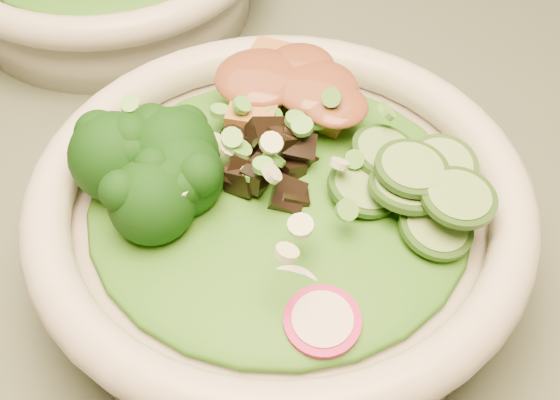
% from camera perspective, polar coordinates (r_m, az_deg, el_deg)
% --- Properties ---
extents(dining_table, '(1.20, 0.80, 0.75)m').
position_cam_1_polar(dining_table, '(0.60, 3.79, -10.37)').
color(dining_table, black).
rests_on(dining_table, ground).
extents(salad_bowl, '(0.29, 0.29, 0.08)m').
position_cam_1_polar(salad_bowl, '(0.46, -0.00, -1.74)').
color(salad_bowl, silver).
rests_on(salad_bowl, dining_table).
extents(lettuce_bed, '(0.22, 0.22, 0.03)m').
position_cam_1_polar(lettuce_bed, '(0.44, -0.00, 0.09)').
color(lettuce_bed, '#1E6014').
rests_on(lettuce_bed, salad_bowl).
extents(broccoli_florets, '(0.11, 0.10, 0.05)m').
position_cam_1_polar(broccoli_florets, '(0.43, -8.93, 1.39)').
color(broccoli_florets, black).
rests_on(broccoli_florets, salad_bowl).
extents(radish_slices, '(0.13, 0.08, 0.02)m').
position_cam_1_polar(radish_slices, '(0.40, 0.52, -7.15)').
color(radish_slices, '#B40D5A').
rests_on(radish_slices, salad_bowl).
extents(cucumber_slices, '(0.10, 0.10, 0.04)m').
position_cam_1_polar(cucumber_slices, '(0.44, 9.21, 1.16)').
color(cucumber_slices, '#81B162').
rests_on(cucumber_slices, salad_bowl).
extents(mushroom_heap, '(0.10, 0.10, 0.04)m').
position_cam_1_polar(mushroom_heap, '(0.44, -0.01, 2.71)').
color(mushroom_heap, black).
rests_on(mushroom_heap, salad_bowl).
extents(tofu_cubes, '(0.11, 0.10, 0.04)m').
position_cam_1_polar(tofu_cubes, '(0.48, 0.17, 7.15)').
color(tofu_cubes, '#A46D36').
rests_on(tofu_cubes, salad_bowl).
extents(peanut_sauce, '(0.08, 0.06, 0.02)m').
position_cam_1_polar(peanut_sauce, '(0.47, 0.18, 8.44)').
color(peanut_sauce, brown).
rests_on(peanut_sauce, tofu_cubes).
extents(scallion_garnish, '(0.21, 0.21, 0.03)m').
position_cam_1_polar(scallion_garnish, '(0.42, -0.00, 2.48)').
color(scallion_garnish, '#59AF3D').
rests_on(scallion_garnish, salad_bowl).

